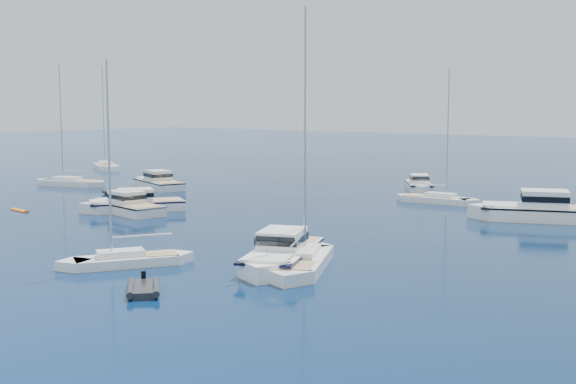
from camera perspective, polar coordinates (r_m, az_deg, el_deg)
name	(u,v)px	position (r m, az deg, el deg)	size (l,w,h in m)	color
ground	(9,273)	(45.61, -20.64, -5.83)	(400.00, 400.00, 0.00)	navy
motor_cruiser_right	(281,266)	(44.48, -0.51, -5.70)	(3.24, 10.58, 2.78)	white
motor_cruiser_left	(133,211)	(68.55, -11.78, -1.45)	(3.05, 9.97, 2.62)	silver
motor_cruiser_centre	(126,213)	(67.63, -12.33, -1.58)	(2.98, 9.72, 2.55)	silver
motor_cruiser_far_l	(158,188)	(86.87, -9.99, 0.29)	(3.11, 10.17, 2.67)	silver
motor_cruiser_distant	(540,220)	(65.24, 18.82, -2.08)	(3.79, 12.39, 3.25)	white
motor_cruiser_horizon	(419,190)	(85.57, 10.04, 0.19)	(2.56, 8.36, 2.20)	white
sailboat_fore	(127,266)	(45.63, -12.29, -5.54)	(2.23, 8.59, 12.63)	silver
sailboat_mid_r	(301,268)	(43.93, 1.04, -5.86)	(2.80, 10.78, 15.85)	silver
sailboat_mid_l	(70,186)	(91.85, -16.38, 0.46)	(2.67, 10.28, 15.11)	silver
sailboat_centre	(437,203)	(74.24, 11.38, -0.82)	(2.39, 9.19, 13.51)	silver
sailboat_far_l	(106,169)	(114.56, -13.80, 1.72)	(2.82, 10.83, 15.92)	white
tender_yellow	(281,239)	(53.41, -0.52, -3.60)	(1.88, 3.38, 0.95)	orange
tender_grey_near	(143,293)	(39.01, -11.04, -7.60)	(1.93, 3.50, 0.95)	black
tender_grey_far	(116,195)	(81.01, -13.09, -0.25)	(1.98, 3.60, 0.95)	black
kayak_orange	(20,211)	(71.50, -19.91, -1.38)	(0.56, 2.69, 0.30)	orange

